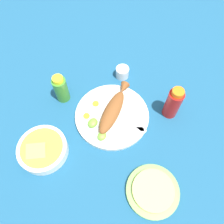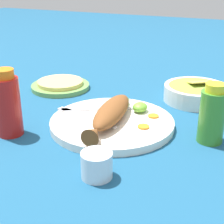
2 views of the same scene
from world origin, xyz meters
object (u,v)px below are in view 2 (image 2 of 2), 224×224
object	(u,v)px
hot_sauce_bottle_green	(212,115)
tortilla_plate	(60,86)
main_plate	(112,123)
hot_sauce_bottle_red	(8,104)
salt_cup	(97,166)
guacamole_bowl	(196,92)
fork_far	(92,109)
fried_fish	(110,113)
fork_near	(82,116)

from	to	relation	value
hot_sauce_bottle_green	tortilla_plate	size ratio (longest dim) A/B	0.73
main_plate	hot_sauce_bottle_red	world-z (taller)	hot_sauce_bottle_red
hot_sauce_bottle_red	hot_sauce_bottle_green	xyz separation A→B (m)	(0.15, -0.43, -0.01)
hot_sauce_bottle_red	salt_cup	world-z (taller)	hot_sauce_bottle_red
main_plate	guacamole_bowl	world-z (taller)	guacamole_bowl
main_plate	tortilla_plate	xyz separation A→B (m)	(0.19, 0.26, -0.00)
fork_far	salt_cup	xyz separation A→B (m)	(-0.25, -0.13, 0.00)
fried_fish	tortilla_plate	bearing A→B (deg)	46.29
tortilla_plate	hot_sauce_bottle_green	bearing A→B (deg)	-109.51
fork_far	hot_sauce_bottle_green	world-z (taller)	hot_sauce_bottle_green
fork_far	hot_sauce_bottle_red	xyz separation A→B (m)	(-0.17, 0.13, 0.05)
fork_far	hot_sauce_bottle_red	bearing A→B (deg)	25.38
salt_cup	fried_fish	bearing A→B (deg)	17.06
tortilla_plate	hot_sauce_bottle_red	bearing A→B (deg)	-168.71
fried_fish	salt_cup	bearing A→B (deg)	-168.82
fried_fish	hot_sauce_bottle_green	bearing A→B (deg)	-88.07
hot_sauce_bottle_green	guacamole_bowl	xyz separation A→B (m)	(0.24, 0.08, -0.04)
fried_fish	hot_sauce_bottle_red	size ratio (longest dim) A/B	1.65
fork_far	salt_cup	world-z (taller)	salt_cup
fork_far	hot_sauce_bottle_green	bearing A→B (deg)	149.49
hot_sauce_bottle_red	main_plate	bearing A→B (deg)	-56.68
hot_sauce_bottle_red	hot_sauce_bottle_green	world-z (taller)	hot_sauce_bottle_red
fried_fish	fork_near	xyz separation A→B (m)	(-0.00, 0.08, -0.02)
salt_cup	main_plate	bearing A→B (deg)	16.35
fried_fish	tortilla_plate	xyz separation A→B (m)	(0.21, 0.27, -0.03)
main_plate	fork_near	xyz separation A→B (m)	(-0.01, 0.08, 0.01)
main_plate	salt_cup	bearing A→B (deg)	-163.65
fork_far	tortilla_plate	bearing A→B (deg)	-66.15
fork_far	fried_fish	bearing A→B (deg)	118.75
main_plate	salt_cup	xyz separation A→B (m)	(-0.21, -0.06, 0.01)
hot_sauce_bottle_red	fried_fish	bearing A→B (deg)	-59.78
main_plate	guacamole_bowl	xyz separation A→B (m)	(0.26, -0.15, 0.02)
main_plate	fork_near	world-z (taller)	fork_near
fork_near	hot_sauce_bottle_red	bearing A→B (deg)	57.58
fork_near	main_plate	bearing A→B (deg)	-154.71
hot_sauce_bottle_green	tortilla_plate	distance (m)	0.53
hot_sauce_bottle_red	hot_sauce_bottle_green	distance (m)	0.45
main_plate	hot_sauce_bottle_red	bearing A→B (deg)	123.32
tortilla_plate	fork_near	bearing A→B (deg)	-137.66
hot_sauce_bottle_green	tortilla_plate	bearing A→B (deg)	70.49
hot_sauce_bottle_red	guacamole_bowl	xyz separation A→B (m)	(0.39, -0.35, -0.05)
hot_sauce_bottle_red	guacamole_bowl	bearing A→B (deg)	-42.17
fried_fish	hot_sauce_bottle_green	world-z (taller)	hot_sauce_bottle_green
hot_sauce_bottle_green	guacamole_bowl	distance (m)	0.25
fried_fish	fork_near	bearing A→B (deg)	84.53
main_plate	salt_cup	size ratio (longest dim) A/B	5.11
main_plate	hot_sauce_bottle_green	world-z (taller)	hot_sauce_bottle_green
fried_fish	fork_far	world-z (taller)	fried_fish
main_plate	guacamole_bowl	distance (m)	0.30
fried_fish	guacamole_bowl	distance (m)	0.31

